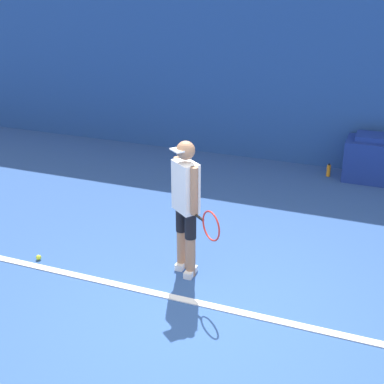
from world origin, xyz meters
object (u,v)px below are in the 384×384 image
(tennis_player, at_px, (186,202))
(covered_chair, at_px, (374,159))
(water_bottle, at_px, (329,170))
(tennis_ball, at_px, (39,257))

(tennis_player, distance_m, covered_chair, 4.55)
(covered_chair, xyz_separation_m, water_bottle, (-0.74, -0.10, -0.28))
(tennis_ball, height_order, water_bottle, water_bottle)
(water_bottle, bearing_deg, tennis_player, -106.05)
(tennis_ball, height_order, covered_chair, covered_chair)
(tennis_ball, relative_size, water_bottle, 0.29)
(covered_chair, height_order, water_bottle, covered_chair)
(tennis_ball, xyz_separation_m, water_bottle, (3.04, 4.44, 0.08))
(tennis_player, height_order, covered_chair, tennis_player)
(tennis_player, bearing_deg, water_bottle, 112.17)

